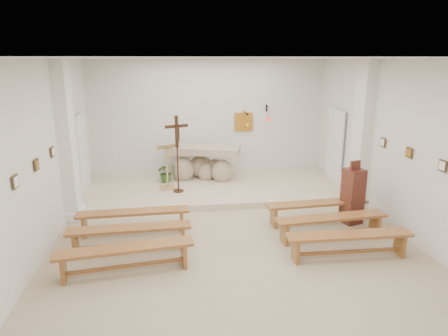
{
  "coord_description": "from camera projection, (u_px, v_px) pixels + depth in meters",
  "views": [
    {
      "loc": [
        -1.13,
        -6.85,
        3.49
      ],
      "look_at": [
        0.0,
        1.6,
        1.15
      ],
      "focal_mm": 32.0,
      "sensor_mm": 36.0,
      "label": 1
    }
  ],
  "objects": [
    {
      "name": "lectern",
      "position": [
        167.0,
        166.0,
        10.48
      ],
      "size": [
        0.52,
        0.47,
        1.26
      ],
      "rotation": [
        0.0,
        0.0,
        0.23
      ],
      "color": "tan",
      "rests_on": "sanctuary_platform"
    },
    {
      "name": "crucifix_stand",
      "position": [
        177.0,
        149.0,
        10.1
      ],
      "size": [
        0.58,
        0.26,
        1.98
      ],
      "rotation": [
        0.0,
        0.0,
        0.36
      ],
      "color": "#321910",
      "rests_on": "sanctuary_platform"
    },
    {
      "name": "ceiling",
      "position": [
        237.0,
        59.0,
        6.69
      ],
      "size": [
        7.0,
        10.0,
        0.02
      ],
      "primitive_type": "cube",
      "color": "silver",
      "rests_on": "wall_back"
    },
    {
      "name": "gold_wall_relief",
      "position": [
        244.0,
        122.0,
        12.05
      ],
      "size": [
        0.55,
        0.04,
        0.55
      ],
      "primitive_type": "cube",
      "color": "gold",
      "rests_on": "wall_back"
    },
    {
      "name": "donation_pedestal",
      "position": [
        353.0,
        196.0,
        8.66
      ],
      "size": [
        0.47,
        0.47,
        1.41
      ],
      "rotation": [
        0.0,
        0.0,
        0.28
      ],
      "color": "#502416",
      "rests_on": "ground"
    },
    {
      "name": "station_frame_right_front",
      "position": [
        443.0,
        166.0,
        6.84
      ],
      "size": [
        0.03,
        0.2,
        0.2
      ],
      "primitive_type": "cube",
      "color": "#42321D",
      "rests_on": "wall_right"
    },
    {
      "name": "bench_right_front",
      "position": [
        317.0,
        207.0,
        8.71
      ],
      "size": [
        2.29,
        0.51,
        0.48
      ],
      "rotation": [
        0.0,
        0.0,
        0.07
      ],
      "color": "olive",
      "rests_on": "ground"
    },
    {
      "name": "ground",
      "position": [
        235.0,
        248.0,
        7.62
      ],
      "size": [
        7.0,
        10.0,
        0.0
      ],
      "primitive_type": "cube",
      "color": "tan",
      "rests_on": "ground"
    },
    {
      "name": "bench_right_second",
      "position": [
        331.0,
        222.0,
        7.93
      ],
      "size": [
        2.29,
        0.55,
        0.48
      ],
      "rotation": [
        0.0,
        0.0,
        0.08
      ],
      "color": "olive",
      "rests_on": "ground"
    },
    {
      "name": "station_frame_left_mid",
      "position": [
        36.0,
        165.0,
        6.91
      ],
      "size": [
        0.03,
        0.2,
        0.2
      ],
      "primitive_type": "cube",
      "color": "#42321D",
      "rests_on": "wall_left"
    },
    {
      "name": "pilaster_right",
      "position": [
        362.0,
        135.0,
        9.5
      ],
      "size": [
        0.26,
        0.55,
        3.5
      ],
      "primitive_type": "cube",
      "color": "white",
      "rests_on": "ground"
    },
    {
      "name": "bench_left_second",
      "position": [
        130.0,
        233.0,
        7.42
      ],
      "size": [
        2.28,
        0.44,
        0.48
      ],
      "rotation": [
        0.0,
        0.0,
        0.04
      ],
      "color": "olive",
      "rests_on": "ground"
    },
    {
      "name": "station_frame_right_rear",
      "position": [
        383.0,
        142.0,
        8.75
      ],
      "size": [
        0.03,
        0.2,
        0.2
      ],
      "primitive_type": "cube",
      "color": "#42321D",
      "rests_on": "wall_right"
    },
    {
      "name": "wall_left",
      "position": [
        31.0,
        166.0,
        6.71
      ],
      "size": [
        0.02,
        10.0,
        3.5
      ],
      "primitive_type": "cube",
      "color": "silver",
      "rests_on": "ground"
    },
    {
      "name": "wall_right",
      "position": [
        416.0,
        153.0,
        7.6
      ],
      "size": [
        0.02,
        10.0,
        3.5
      ],
      "primitive_type": "cube",
      "color": "silver",
      "rests_on": "ground"
    },
    {
      "name": "station_frame_left_front",
      "position": [
        15.0,
        182.0,
        5.95
      ],
      "size": [
        0.03,
        0.2,
        0.2
      ],
      "primitive_type": "cube",
      "color": "#42321D",
      "rests_on": "wall_left"
    },
    {
      "name": "pilaster_left",
      "position": [
        67.0,
        142.0,
        8.63
      ],
      "size": [
        0.26,
        0.55,
        3.5
      ],
      "primitive_type": "cube",
      "color": "white",
      "rests_on": "ground"
    },
    {
      "name": "sanctuary_platform",
      "position": [
        215.0,
        188.0,
        10.94
      ],
      "size": [
        6.98,
        3.0,
        0.15
      ],
      "primitive_type": "cube",
      "color": "beige",
      "rests_on": "ground"
    },
    {
      "name": "station_frame_right_mid",
      "position": [
        409.0,
        153.0,
        7.8
      ],
      "size": [
        0.03,
        0.2,
        0.2
      ],
      "primitive_type": "cube",
      "color": "#42321D",
      "rests_on": "wall_right"
    },
    {
      "name": "sanctuary_lamp",
      "position": [
        268.0,
        117.0,
        11.86
      ],
      "size": [
        0.11,
        0.36,
        0.44
      ],
      "color": "black",
      "rests_on": "wall_back"
    },
    {
      "name": "station_frame_left_rear",
      "position": [
        52.0,
        152.0,
        7.86
      ],
      "size": [
        0.03,
        0.2,
        0.2
      ],
      "primitive_type": "cube",
      "color": "#42321D",
      "rests_on": "wall_left"
    },
    {
      "name": "bench_left_third",
      "position": [
        125.0,
        253.0,
        6.64
      ],
      "size": [
        2.3,
        0.65,
        0.48
      ],
      "rotation": [
        0.0,
        0.0,
        0.13
      ],
      "color": "olive",
      "rests_on": "ground"
    },
    {
      "name": "potted_plant",
      "position": [
        166.0,
        172.0,
        11.14
      ],
      "size": [
        0.64,
        0.6,
        0.57
      ],
      "primitive_type": "imported",
      "rotation": [
        0.0,
        0.0,
        0.39
      ],
      "color": "#315C25",
      "rests_on": "sanctuary_platform"
    },
    {
      "name": "radiator_left",
      "position": [
        78.0,
        196.0,
        9.69
      ],
      "size": [
        0.1,
        0.85,
        0.52
      ],
      "primitive_type": "cube",
      "color": "silver",
      "rests_on": "ground"
    },
    {
      "name": "altar",
      "position": [
        204.0,
        165.0,
        11.45
      ],
      "size": [
        2.13,
        1.31,
        1.03
      ],
      "rotation": [
        0.0,
        0.0,
        -0.29
      ],
      "color": "#B7A88B",
      "rests_on": "sanctuary_platform"
    },
    {
      "name": "wall_back",
      "position": [
        209.0,
        119.0,
        11.92
      ],
      "size": [
        7.0,
        0.02,
        3.5
      ],
      "primitive_type": "cube",
      "color": "silver",
      "rests_on": "ground"
    },
    {
      "name": "bench_right_third",
      "position": [
        349.0,
        240.0,
        7.14
      ],
      "size": [
        2.28,
        0.4,
        0.48
      ],
      "rotation": [
        0.0,
        0.0,
        -0.02
      ],
      "color": "olive",
      "rests_on": "ground"
    },
    {
      "name": "bench_left_front",
      "position": [
        133.0,
        216.0,
        8.21
      ],
      "size": [
        2.28,
        0.43,
        0.48
      ],
      "rotation": [
        0.0,
        0.0,
        0.03
      ],
      "color": "olive",
      "rests_on": "ground"
    },
    {
      "name": "radiator_right",
      "position": [
        347.0,
        185.0,
        10.56
      ],
      "size": [
        0.1,
        0.85,
        0.52
      ],
      "primitive_type": "cube",
      "color": "silver",
      "rests_on": "ground"
    }
  ]
}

